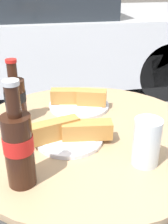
# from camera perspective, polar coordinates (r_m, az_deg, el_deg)

# --- Properties ---
(bistro_table) EXTENTS (0.79, 0.79, 0.75)m
(bistro_table) POSITION_cam_1_polar(r_m,az_deg,el_deg) (0.98, 0.46, -12.01)
(bistro_table) COLOR #333333
(bistro_table) RESTS_ON ground_plane
(cola_bottle_left) EXTENTS (0.07, 0.07, 0.21)m
(cola_bottle_left) POSITION_cam_1_polar(r_m,az_deg,el_deg) (0.95, -13.80, 2.81)
(cola_bottle_left) COLOR #33190F
(cola_bottle_left) RESTS_ON bistro_table
(cola_bottle_right) EXTENTS (0.07, 0.07, 0.26)m
(cola_bottle_right) POSITION_cam_1_polar(r_m,az_deg,el_deg) (0.65, -13.15, -6.81)
(cola_bottle_right) COLOR #33190F
(cola_bottle_right) RESTS_ON bistro_table
(drinking_glass) EXTENTS (0.07, 0.07, 0.13)m
(drinking_glass) POSITION_cam_1_polar(r_m,az_deg,el_deg) (0.74, 12.56, -6.37)
(drinking_glass) COLOR black
(drinking_glass) RESTS_ON bistro_table
(lunch_plate_near) EXTENTS (0.22, 0.22, 0.07)m
(lunch_plate_near) POSITION_cam_1_polar(r_m,az_deg,el_deg) (1.05, -1.06, 2.14)
(lunch_plate_near) COLOR white
(lunch_plate_near) RESTS_ON bistro_table
(lunch_plate_far) EXTENTS (0.24, 0.20, 0.07)m
(lunch_plate_far) POSITION_cam_1_polar(r_m,az_deg,el_deg) (0.83, -2.71, -4.42)
(lunch_plate_far) COLOR white
(lunch_plate_far) RESTS_ON bistro_table
(parked_car) EXTENTS (4.16, 1.80, 1.23)m
(parked_car) POSITION_cam_1_polar(r_m,az_deg,el_deg) (3.39, -11.38, 15.50)
(parked_car) COLOR silver
(parked_car) RESTS_ON ground_plane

